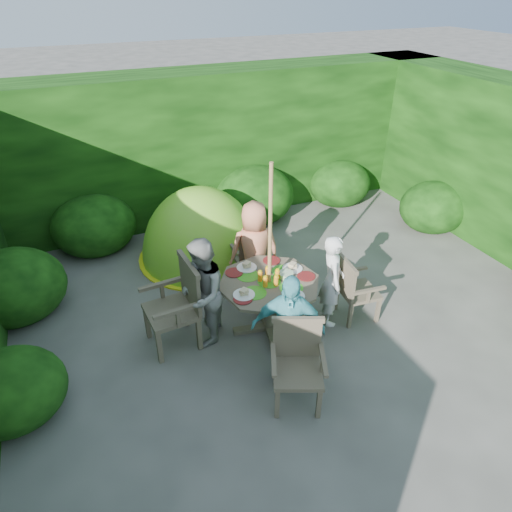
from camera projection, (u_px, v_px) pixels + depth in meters
name	position (u px, v px, depth m)	size (l,w,h in m)	color
ground	(315.00, 338.00, 5.63)	(60.00, 60.00, 0.00)	#4C4A43
hedge_enclosure	(272.00, 203.00, 6.01)	(9.00, 9.00, 2.50)	black
patio_table	(269.00, 289.00, 5.46)	(1.44, 1.44, 0.86)	#493F30
parasol_pole	(270.00, 254.00, 5.20)	(0.04, 0.04, 2.20)	olive
garden_chair_right	(354.00, 288.00, 5.75)	(0.50, 0.55, 0.85)	#493F30
garden_chair_left	(178.00, 304.00, 5.30)	(0.61, 0.67, 1.04)	#493F30
garden_chair_back	(251.00, 253.00, 6.46)	(0.51, 0.46, 0.85)	#493F30
garden_chair_front	(297.00, 362.00, 4.62)	(0.68, 0.64, 0.90)	#493F30
child_right	(332.00, 280.00, 5.61)	(0.45, 0.29, 1.23)	white
child_left	(202.00, 293.00, 5.27)	(0.67, 0.52, 1.37)	gray
child_back	(254.00, 250.00, 6.08)	(0.67, 0.44, 1.38)	#DC815B
child_front	(288.00, 329.00, 4.77)	(0.78, 0.32, 1.33)	#52B6C0
dome_tent	(203.00, 256.00, 7.27)	(2.39, 2.39, 2.27)	#7BD028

